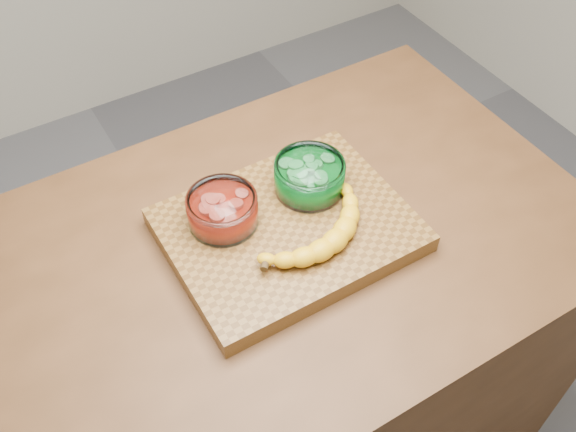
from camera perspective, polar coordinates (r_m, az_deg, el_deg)
ground at (r=2.02m, az=0.00°, el=-18.37°), size 3.50×3.50×0.00m
counter at (r=1.61m, az=0.00°, el=-12.09°), size 1.20×0.80×0.90m
cutting_board at (r=1.23m, az=0.00°, el=-1.24°), size 0.45×0.35×0.04m
bowl_red at (r=1.20m, az=-5.84°, el=0.52°), size 0.13×0.13×0.06m
bowl_green at (r=1.25m, az=1.92°, el=3.53°), size 0.14×0.14×0.06m
banana at (r=1.18m, az=2.25°, el=-1.16°), size 0.28×0.16×0.04m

